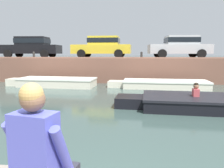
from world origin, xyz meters
name	(u,v)px	position (x,y,z in m)	size (l,w,h in m)	color
ground_plane	(123,105)	(0.00, 6.04, 0.00)	(400.00, 400.00, 0.00)	#384C47
far_quay_wall	(128,68)	(0.00, 15.08, 0.82)	(60.00, 6.00, 1.64)	brown
far_wall_coping	(128,58)	(0.00, 12.20, 1.68)	(60.00, 0.24, 0.08)	#925F4C
boat_moored_west_cream	(54,82)	(-4.35, 10.42, 0.26)	(5.44, 1.94, 0.51)	silver
boat_moored_central_cream	(161,84)	(1.96, 10.43, 0.22)	(5.69, 1.90, 0.44)	silver
motorboat_passing	(211,103)	(3.09, 5.71, 0.23)	(6.39, 2.37, 0.94)	black
car_leftmost_black	(32,46)	(-7.28, 13.91, 2.48)	(4.40, 2.01, 1.54)	black
car_left_inner_yellow	(103,46)	(-1.88, 13.91, 2.48)	(4.29, 1.99, 1.54)	yellow
car_centre_silver	(180,46)	(3.61, 13.91, 2.48)	(4.27, 2.17, 1.54)	#B7BABC
mooring_bollard_west	(34,55)	(-6.40, 12.33, 1.88)	(0.15, 0.15, 0.45)	#2D2B28
mooring_bollard_mid	(142,55)	(0.89, 12.33, 1.88)	(0.15, 0.15, 0.45)	#2D2B28
person_seated_left	(39,152)	(-0.45, -0.41, 1.14)	(0.58, 0.59, 0.96)	#282833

